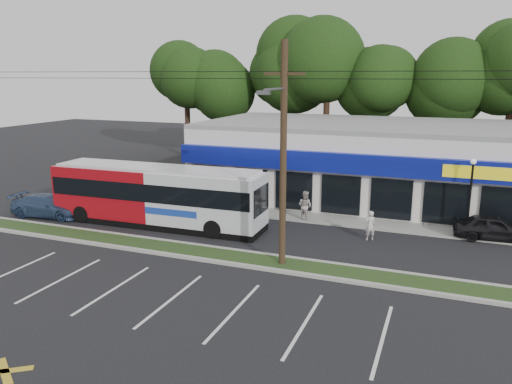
{
  "coord_description": "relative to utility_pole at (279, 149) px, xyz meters",
  "views": [
    {
      "loc": [
        9.73,
        -19.54,
        8.58
      ],
      "look_at": [
        0.16,
        5.0,
        2.35
      ],
      "focal_mm": 35.0,
      "sensor_mm": 36.0,
      "label": 1
    }
  ],
  "objects": [
    {
      "name": "car_silver",
      "position": [
        -13.6,
        4.34,
        -4.74
      ],
      "size": [
        4.26,
        2.0,
        1.35
      ],
      "primitive_type": "imported",
      "rotation": [
        0.0,
        0.0,
        1.43
      ],
      "color": "#B0B1B8",
      "rests_on": "ground"
    },
    {
      "name": "pedestrian_b",
      "position": [
        -0.83,
        7.4,
        -4.49
      ],
      "size": [
        1.07,
        0.95,
        1.84
      ],
      "primitive_type": "imported",
      "rotation": [
        0.0,
        0.0,
        2.81
      ],
      "color": "#B3A8A1",
      "rests_on": "ground"
    },
    {
      "name": "strip_mall",
      "position": [
        2.67,
        14.99,
        -2.76
      ],
      "size": [
        25.0,
        12.55,
        5.3
      ],
      "color": "silver",
      "rests_on": "ground"
    },
    {
      "name": "tree_line",
      "position": [
        1.17,
        25.07,
        3.0
      ],
      "size": [
        46.76,
        6.76,
        11.83
      ],
      "color": "black",
      "rests_on": "ground"
    },
    {
      "name": "lamp_post",
      "position": [
        8.17,
        7.87,
        -2.74
      ],
      "size": [
        0.3,
        0.3,
        4.25
      ],
      "color": "black",
      "rests_on": "ground"
    },
    {
      "name": "grass_strip",
      "position": [
        -2.83,
        0.07,
        -5.35
      ],
      "size": [
        40.0,
        1.6,
        0.12
      ],
      "primitive_type": "cube",
      "color": "#1F3315",
      "rests_on": "ground"
    },
    {
      "name": "ground",
      "position": [
        -2.83,
        -0.93,
        -5.41
      ],
      "size": [
        120.0,
        120.0,
        0.0
      ],
      "primitive_type": "plane",
      "color": "black",
      "rests_on": "ground"
    },
    {
      "name": "sidewalk",
      "position": [
        2.17,
        8.07,
        -5.36
      ],
      "size": [
        32.0,
        2.2,
        0.1
      ],
      "primitive_type": "cube",
      "color": "#9E9E93",
      "rests_on": "ground"
    },
    {
      "name": "car_dark",
      "position": [
        9.46,
        7.57,
        -4.74
      ],
      "size": [
        4.06,
        1.82,
        1.36
      ],
      "primitive_type": "imported",
      "rotation": [
        0.0,
        0.0,
        1.63
      ],
      "color": "black",
      "rests_on": "ground"
    },
    {
      "name": "utility_pole",
      "position": [
        0.0,
        0.0,
        0.0
      ],
      "size": [
        50.0,
        2.77,
        10.0
      ],
      "color": "black",
      "rests_on": "ground"
    },
    {
      "name": "curb_north",
      "position": [
        -2.83,
        0.92,
        -5.34
      ],
      "size": [
        40.0,
        0.25,
        0.14
      ],
      "primitive_type": "cube",
      "color": "#9E9E93",
      "rests_on": "ground"
    },
    {
      "name": "pedestrian_a",
      "position": [
        3.35,
        5.21,
        -4.61
      ],
      "size": [
        0.69,
        0.62,
        1.6
      ],
      "primitive_type": "imported",
      "rotation": [
        0.0,
        0.0,
        3.64
      ],
      "color": "beige",
      "rests_on": "ground"
    },
    {
      "name": "car_blue",
      "position": [
        -15.83,
        2.57,
        -4.73
      ],
      "size": [
        4.9,
        2.37,
        1.37
      ],
      "primitive_type": "imported",
      "rotation": [
        0.0,
        0.0,
        1.67
      ],
      "color": "navy",
      "rests_on": "ground"
    },
    {
      "name": "curb_south",
      "position": [
        -2.83,
        -0.78,
        -5.34
      ],
      "size": [
        40.0,
        0.25,
        0.14
      ],
      "primitive_type": "cube",
      "color": "#9E9E93",
      "rests_on": "ground"
    },
    {
      "name": "metrobus",
      "position": [
        -8.62,
        3.57,
        -3.59
      ],
      "size": [
        12.85,
        3.01,
        3.44
      ],
      "rotation": [
        0.0,
        0.0,
        0.02
      ],
      "color": "maroon",
      "rests_on": "ground"
    }
  ]
}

